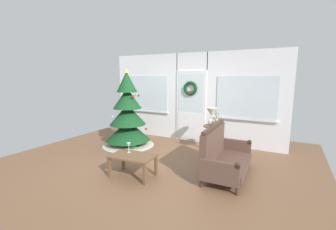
{
  "coord_description": "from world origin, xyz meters",
  "views": [
    {
      "loc": [
        2.52,
        -4.06,
        1.89
      ],
      "look_at": [
        0.05,
        0.55,
        1.0
      ],
      "focal_mm": 24.41,
      "sensor_mm": 36.0,
      "label": 1
    }
  ],
  "objects": [
    {
      "name": "back_wall_with_door",
      "position": [
        0.0,
        2.08,
        1.28
      ],
      "size": [
        5.2,
        0.19,
        2.55
      ],
      "color": "white",
      "rests_on": "ground"
    },
    {
      "name": "ground_plane",
      "position": [
        0.0,
        0.0,
        0.0
      ],
      "size": [
        6.76,
        6.76,
        0.0
      ],
      "primitive_type": "plane",
      "color": "brown"
    },
    {
      "name": "christmas_tree",
      "position": [
        -1.34,
        0.81,
        0.76
      ],
      "size": [
        1.41,
        1.41,
        2.1
      ],
      "color": "#4C331E",
      "rests_on": "ground"
    },
    {
      "name": "settee_sofa",
      "position": [
        1.46,
        0.16,
        0.38
      ],
      "size": [
        0.76,
        1.56,
        0.96
      ],
      "color": "#3D281C",
      "rests_on": "ground"
    },
    {
      "name": "coffee_table",
      "position": [
        -0.02,
        -0.74,
        0.35
      ],
      "size": [
        0.87,
        0.58,
        0.42
      ],
      "color": "brown",
      "rests_on": "ground"
    },
    {
      "name": "wine_glass",
      "position": [
        -0.18,
        -0.64,
        0.56
      ],
      "size": [
        0.08,
        0.08,
        0.2
      ],
      "color": "silver",
      "rests_on": "coffee_table"
    },
    {
      "name": "gift_box",
      "position": [
        -1.02,
        0.57,
        0.08
      ],
      "size": [
        0.16,
        0.15,
        0.16
      ],
      "primitive_type": "cube",
      "color": "#266633",
      "rests_on": "ground"
    },
    {
      "name": "table_lamp",
      "position": [
        0.84,
        1.38,
        0.96
      ],
      "size": [
        0.28,
        0.28,
        0.44
      ],
      "color": "silver",
      "rests_on": "side_table"
    },
    {
      "name": "flower_vase",
      "position": [
        1.0,
        1.28,
        0.8
      ],
      "size": [
        0.11,
        0.1,
        0.35
      ],
      "color": "tan",
      "rests_on": "side_table"
    },
    {
      "name": "side_table",
      "position": [
        0.9,
        1.34,
        0.48
      ],
      "size": [
        0.5,
        0.48,
        0.68
      ],
      "color": "brown",
      "rests_on": "ground"
    }
  ]
}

